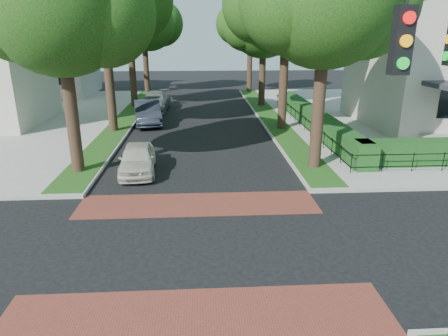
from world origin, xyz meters
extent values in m
plane|color=black|center=(0.00, 0.00, 0.00)|extent=(120.00, 120.00, 0.00)
cube|color=maroon|center=(0.00, 3.20, 0.01)|extent=(9.00, 2.20, 0.01)
cube|color=maroon|center=(0.00, -3.20, 0.01)|extent=(9.00, 2.20, 0.01)
cube|color=#1E4A15|center=(5.40, 19.10, 0.16)|extent=(1.60, 29.80, 0.02)
cube|color=#1E4A15|center=(-5.40, 19.10, 0.16)|extent=(1.60, 29.80, 0.02)
cylinder|color=black|center=(5.50, 7.00, 3.83)|extent=(0.56, 0.56, 7.35)
sphere|color=#0E330E|center=(7.21, 7.30, 7.31)|extent=(4.65, 4.65, 4.65)
sphere|color=#0E330E|center=(3.95, 6.80, 7.41)|extent=(4.34, 4.34, 4.34)
cylinder|color=black|center=(5.50, 15.00, 4.00)|extent=(0.56, 0.56, 7.70)
sphere|color=#0E330E|center=(5.50, 15.00, 8.07)|extent=(6.60, 6.60, 6.60)
sphere|color=#0E330E|center=(7.31, 15.30, 7.67)|extent=(4.95, 4.95, 4.95)
sphere|color=#0E330E|center=(3.85, 14.80, 7.77)|extent=(4.62, 4.62, 4.62)
cylinder|color=black|center=(5.50, 24.00, 3.47)|extent=(0.56, 0.56, 6.65)
sphere|color=#0E330E|center=(5.50, 24.00, 6.99)|extent=(5.80, 5.80, 5.80)
sphere|color=#0E330E|center=(7.09, 24.30, 6.59)|extent=(4.35, 4.35, 4.35)
sphere|color=#0E330E|center=(4.05, 23.80, 6.69)|extent=(4.06, 4.06, 4.06)
sphere|color=#0E330E|center=(5.60, 25.45, 7.49)|extent=(3.77, 3.77, 3.77)
cylinder|color=black|center=(5.50, 33.00, 3.65)|extent=(0.56, 0.56, 7.00)
sphere|color=#0E330E|center=(5.50, 33.00, 7.35)|extent=(6.00, 6.00, 6.00)
sphere|color=#0E330E|center=(7.15, 33.30, 6.95)|extent=(4.50, 4.50, 4.50)
sphere|color=#0E330E|center=(4.00, 32.80, 7.05)|extent=(4.20, 4.20, 4.20)
sphere|color=#0E330E|center=(5.60, 34.50, 7.85)|extent=(3.90, 3.90, 3.90)
cylinder|color=black|center=(-5.50, 7.00, 3.65)|extent=(0.56, 0.56, 7.00)
sphere|color=#0E330E|center=(-5.50, 7.00, 7.35)|extent=(6.00, 6.00, 6.00)
sphere|color=#0E330E|center=(-3.85, 7.30, 6.95)|extent=(4.50, 4.50, 4.50)
sphere|color=#0E330E|center=(-7.00, 6.80, 7.05)|extent=(4.20, 4.20, 4.20)
cylinder|color=black|center=(-5.50, 15.00, 4.17)|extent=(0.56, 0.56, 8.05)
sphere|color=#0E330E|center=(-3.74, 15.30, 8.03)|extent=(4.80, 4.80, 4.80)
cylinder|color=black|center=(-5.50, 24.00, 3.58)|extent=(0.56, 0.56, 6.86)
sphere|color=#0E330E|center=(-5.50, 24.00, 7.21)|extent=(5.60, 5.60, 5.60)
sphere|color=#0E330E|center=(-3.96, 24.30, 6.81)|extent=(4.20, 4.20, 4.20)
sphere|color=#0E330E|center=(-6.90, 23.80, 6.91)|extent=(3.92, 3.92, 3.92)
sphere|color=#0E330E|center=(-5.40, 25.40, 7.71)|extent=(3.64, 3.64, 3.64)
cylinder|color=black|center=(-5.50, 33.00, 3.72)|extent=(0.56, 0.56, 7.14)
sphere|color=#0E330E|center=(-5.50, 33.00, 7.49)|extent=(6.20, 6.20, 6.20)
sphere|color=#0E330E|center=(-3.79, 33.30, 7.09)|extent=(4.65, 4.65, 4.65)
sphere|color=#0E330E|center=(-7.05, 32.80, 7.19)|extent=(4.34, 4.34, 4.34)
sphere|color=#0E330E|center=(-5.40, 34.55, 7.99)|extent=(4.03, 4.03, 4.03)
cube|color=#143B14|center=(7.70, 15.00, 0.75)|extent=(1.00, 18.00, 1.20)
cube|color=beige|center=(-15.50, 32.00, 3.40)|extent=(9.00, 8.00, 6.50)
cube|color=maroon|center=(-12.80, 30.40, 8.47)|extent=(0.80, 0.80, 3.64)
cube|color=black|center=(3.20, -4.60, 6.05)|extent=(0.28, 0.22, 1.00)
cylinder|color=red|center=(3.20, -4.73, 6.37)|extent=(0.18, 0.05, 0.18)
cylinder|color=orange|center=(3.20, -4.73, 6.05)|extent=(0.18, 0.05, 0.18)
cylinder|color=#0CB226|center=(3.20, -4.73, 5.73)|extent=(0.18, 0.05, 0.18)
cylinder|color=#0CB226|center=(4.97, -2.90, 5.73)|extent=(0.05, 0.18, 0.18)
imported|color=beige|center=(-2.79, 7.02, 0.67)|extent=(1.91, 4.07, 1.35)
imported|color=#222833|center=(-3.60, 17.58, 0.82)|extent=(2.57, 5.21, 1.64)
imported|color=gray|center=(-3.60, 22.76, 0.76)|extent=(2.38, 5.35, 1.53)
camera|label=1|loc=(0.16, -10.72, 6.16)|focal=32.00mm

